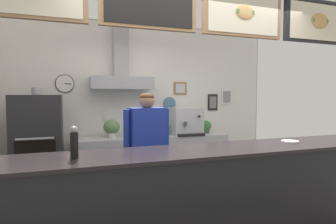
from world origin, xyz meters
TOP-DOWN VIEW (x-y plane):
  - back_wall_assembly at (-0.03, 2.08)m, footprint 4.78×2.43m
  - service_counter at (0.00, -0.38)m, footprint 4.18×0.63m
  - back_prep_counter at (0.09, 1.83)m, footprint 2.52×0.57m
  - pizza_oven at (-1.62, 1.53)m, footprint 0.62×0.74m
  - shop_worker at (-0.33, 0.68)m, footprint 0.59×0.27m
  - espresso_machine at (0.67, 1.80)m, footprint 0.51×0.47m
  - potted_rosemary at (0.28, 1.84)m, footprint 0.19×0.19m
  - potted_sage at (1.07, 1.84)m, footprint 0.20×0.20m
  - potted_oregano at (-0.59, 1.81)m, footprint 0.25×0.25m
  - potted_thyme at (-0.14, 1.79)m, footprint 0.22×0.22m
  - pepper_grinder at (-1.18, -0.38)m, footprint 0.06×0.06m
  - condiment_plate at (0.93, -0.32)m, footprint 0.17×0.17m

SIDE VIEW (x-z plane):
  - back_prep_counter at x=0.09m, z-range -0.01..0.90m
  - service_counter at x=0.00m, z-range 0.00..1.10m
  - pizza_oven at x=-1.62m, z-range -0.05..1.64m
  - shop_worker at x=-0.33m, z-range 0.06..1.66m
  - potted_sage at x=1.07m, z-range 0.92..1.14m
  - potted_rosemary at x=0.28m, z-range 0.92..1.15m
  - potted_thyme at x=-0.14m, z-range 0.92..1.16m
  - potted_oregano at x=-0.59m, z-range 0.93..1.22m
  - condiment_plate at x=0.93m, z-range 1.10..1.11m
  - espresso_machine at x=0.67m, z-range 0.91..1.37m
  - pepper_grinder at x=-1.18m, z-range 1.09..1.34m
  - back_wall_assembly at x=-0.03m, z-range 0.10..2.92m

